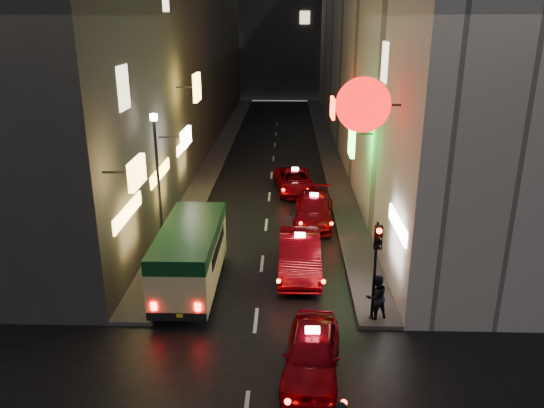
# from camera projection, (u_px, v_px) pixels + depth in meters

# --- Properties ---
(building_left) EXTENTS (7.38, 52.00, 18.00)m
(building_left) POSITION_uv_depth(u_px,v_px,m) (168.00, 31.00, 39.66)
(building_left) COLOR #383633
(building_left) RESTS_ON ground
(building_right) EXTENTS (8.29, 52.00, 18.00)m
(building_right) POSITION_uv_depth(u_px,v_px,m) (382.00, 31.00, 39.21)
(building_right) COLOR #B8B2A9
(building_right) RESTS_ON ground
(building_far) EXTENTS (30.00, 10.00, 22.00)m
(building_far) POSITION_uv_depth(u_px,v_px,m) (281.00, 9.00, 68.97)
(building_far) COLOR #323237
(building_far) RESTS_ON ground
(sidewalk_left) EXTENTS (1.50, 52.00, 0.15)m
(sidewalk_left) POSITION_uv_depth(u_px,v_px,m) (222.00, 148.00, 42.52)
(sidewalk_left) COLOR #454240
(sidewalk_left) RESTS_ON ground
(sidewalk_right) EXTENTS (1.50, 52.00, 0.15)m
(sidewalk_right) POSITION_uv_depth(u_px,v_px,m) (328.00, 149.00, 42.28)
(sidewalk_right) COLOR #454240
(sidewalk_right) RESTS_ON ground
(minibus) EXTENTS (2.08, 5.91, 2.54)m
(minibus) POSITION_uv_depth(u_px,v_px,m) (190.00, 250.00, 20.02)
(minibus) COLOR #D1C982
(minibus) RESTS_ON ground
(taxi_near) EXTENTS (2.56, 5.18, 1.76)m
(taxi_near) POSITION_uv_depth(u_px,v_px,m) (312.00, 350.00, 15.40)
(taxi_near) COLOR maroon
(taxi_near) RESTS_ON ground
(taxi_second) EXTENTS (2.40, 5.77, 2.00)m
(taxi_second) POSITION_uv_depth(u_px,v_px,m) (300.00, 252.00, 21.55)
(taxi_second) COLOR maroon
(taxi_second) RESTS_ON ground
(taxi_third) EXTENTS (2.48, 5.26, 1.79)m
(taxi_third) POSITION_uv_depth(u_px,v_px,m) (314.00, 207.00, 26.95)
(taxi_third) COLOR maroon
(taxi_third) RESTS_ON ground
(taxi_far) EXTENTS (2.56, 5.04, 1.71)m
(taxi_far) POSITION_uv_depth(u_px,v_px,m) (295.00, 179.00, 31.81)
(taxi_far) COLOR maroon
(taxi_far) RESTS_ON ground
(pedestrian_sidewalk) EXTENTS (0.79, 0.64, 1.82)m
(pedestrian_sidewalk) POSITION_uv_depth(u_px,v_px,m) (377.00, 294.00, 17.96)
(pedestrian_sidewalk) COLOR black
(pedestrian_sidewalk) RESTS_ON sidewalk_right
(traffic_light) EXTENTS (0.26, 0.43, 3.50)m
(traffic_light) POSITION_uv_depth(u_px,v_px,m) (377.00, 251.00, 17.34)
(traffic_light) COLOR black
(traffic_light) RESTS_ON sidewalk_right
(lamp_post) EXTENTS (0.28, 0.28, 6.22)m
(lamp_post) POSITION_uv_depth(u_px,v_px,m) (158.00, 179.00, 21.50)
(lamp_post) COLOR black
(lamp_post) RESTS_ON sidewalk_left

